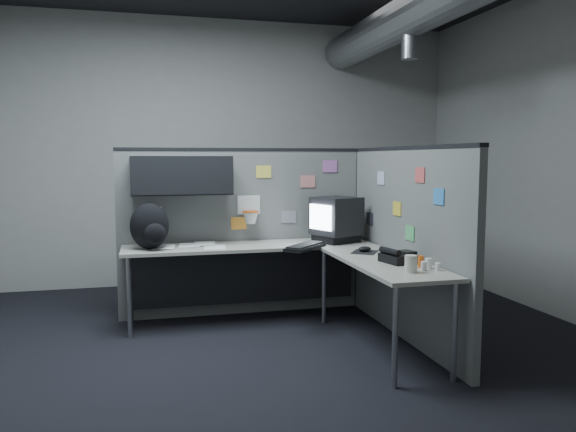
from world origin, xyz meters
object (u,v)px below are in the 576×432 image
object	(u,v)px
monitor	(336,219)
desk	(282,261)
keyboard	(305,247)
backpack	(150,227)
phone	(398,257)

from	to	relation	value
monitor	desk	bearing A→B (deg)	-136.36
keyboard	backpack	bearing A→B (deg)	165.58
desk	backpack	distance (m)	1.20
desk	backpack	xyz separation A→B (m)	(-1.14, 0.23, 0.32)
keyboard	backpack	distance (m)	1.38
phone	backpack	bearing A→B (deg)	146.60
keyboard	backpack	size ratio (longest dim) A/B	1.15
phone	keyboard	bearing A→B (deg)	120.32
monitor	phone	size ratio (longest dim) A/B	1.75
keyboard	phone	size ratio (longest dim) A/B	1.66
desk	monitor	size ratio (longest dim) A/B	4.63
keyboard	phone	world-z (taller)	phone
desk	keyboard	distance (m)	0.25
keyboard	desk	bearing A→B (deg)	155.97
monitor	keyboard	world-z (taller)	monitor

